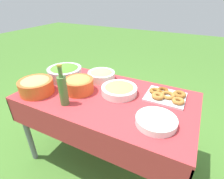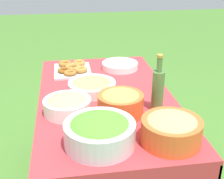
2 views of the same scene
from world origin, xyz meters
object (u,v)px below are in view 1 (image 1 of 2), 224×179
(salad_bowl, at_px, (65,72))
(fruit_bowl, at_px, (119,89))
(olive_bowl, at_px, (79,84))
(bread_bowl, at_px, (36,85))
(plate_stack, at_px, (156,121))
(olive_oil_bottle, at_px, (63,89))
(pasta_bowl, at_px, (101,75))
(donut_platter, at_px, (166,96))

(salad_bowl, xyz_separation_m, fruit_bowl, (-0.61, 0.02, -0.03))
(olive_bowl, bearing_deg, bread_bowl, 30.83)
(plate_stack, xyz_separation_m, olive_oil_bottle, (0.70, 0.09, 0.11))
(pasta_bowl, relative_size, olive_oil_bottle, 0.81)
(pasta_bowl, bearing_deg, olive_bowl, 78.55)
(pasta_bowl, xyz_separation_m, bread_bowl, (0.37, 0.48, 0.02))
(donut_platter, height_order, plate_stack, donut_platter)
(bread_bowl, height_order, olive_bowl, same)
(fruit_bowl, xyz_separation_m, olive_bowl, (0.33, 0.13, 0.03))
(donut_platter, distance_m, olive_bowl, 0.75)
(fruit_bowl, distance_m, olive_bowl, 0.35)
(pasta_bowl, height_order, fruit_bowl, pasta_bowl)
(plate_stack, height_order, fruit_bowl, fruit_bowl)
(bread_bowl, bearing_deg, donut_platter, -157.51)
(bread_bowl, bearing_deg, olive_bowl, -149.17)
(plate_stack, xyz_separation_m, bread_bowl, (1.03, 0.06, 0.05))
(plate_stack, bearing_deg, salad_bowl, -15.50)
(pasta_bowl, xyz_separation_m, olive_bowl, (0.06, 0.29, 0.02))
(salad_bowl, relative_size, olive_oil_bottle, 1.01)
(salad_bowl, bearing_deg, olive_bowl, 152.05)
(pasta_bowl, distance_m, olive_oil_bottle, 0.51)
(salad_bowl, height_order, plate_stack, salad_bowl)
(pasta_bowl, bearing_deg, plate_stack, 147.62)
(plate_stack, relative_size, olive_oil_bottle, 0.83)
(olive_oil_bottle, bearing_deg, donut_platter, -146.82)
(bread_bowl, bearing_deg, fruit_bowl, -154.11)
(pasta_bowl, relative_size, bread_bowl, 0.93)
(donut_platter, height_order, olive_bowl, olive_bowl)
(salad_bowl, relative_size, fruit_bowl, 1.09)
(plate_stack, xyz_separation_m, fruit_bowl, (0.39, -0.25, 0.02))
(bread_bowl, bearing_deg, plate_stack, -176.79)
(plate_stack, distance_m, fruit_bowl, 0.46)
(pasta_bowl, distance_m, donut_platter, 0.65)
(salad_bowl, xyz_separation_m, olive_oil_bottle, (-0.30, 0.36, 0.06))
(pasta_bowl, bearing_deg, olive_oil_bottle, 85.45)
(olive_oil_bottle, bearing_deg, fruit_bowl, -132.46)
(pasta_bowl, distance_m, olive_bowl, 0.30)
(salad_bowl, height_order, olive_oil_bottle, olive_oil_bottle)
(plate_stack, bearing_deg, olive_bowl, -10.11)
(donut_platter, distance_m, bread_bowl, 1.11)
(olive_oil_bottle, xyz_separation_m, olive_bowl, (0.02, -0.21, -0.06))
(plate_stack, relative_size, olive_bowl, 1.08)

